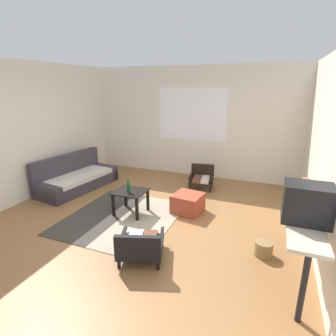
{
  "coord_description": "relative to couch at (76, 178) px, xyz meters",
  "views": [
    {
      "loc": [
        1.95,
        -3.45,
        2.23
      ],
      "look_at": [
        0.15,
        1.05,
        0.74
      ],
      "focal_mm": 28.81,
      "sensor_mm": 36.0,
      "label": 1
    }
  ],
  "objects": [
    {
      "name": "ground_plane",
      "position": [
        2.11,
        -1.1,
        -0.22
      ],
      "size": [
        7.8,
        7.8,
        0.0
      ],
      "primitive_type": "plane",
      "color": "olive"
    },
    {
      "name": "far_wall_with_window",
      "position": [
        2.11,
        1.96,
        1.13
      ],
      "size": [
        5.6,
        0.13,
        2.7
      ],
      "color": "silver",
      "rests_on": "ground"
    },
    {
      "name": "side_wall_right",
      "position": [
        4.77,
        -0.8,
        1.13
      ],
      "size": [
        0.12,
        6.6,
        2.7
      ],
      "primitive_type": "cube",
      "color": "silver",
      "rests_on": "ground"
    },
    {
      "name": "side_wall_left",
      "position": [
        -0.55,
        -0.8,
        1.13
      ],
      "size": [
        0.12,
        6.6,
        2.7
      ],
      "primitive_type": "cube",
      "color": "silver",
      "rests_on": "ground"
    },
    {
      "name": "area_rug",
      "position": [
        1.71,
        -0.88,
        -0.22
      ],
      "size": [
        1.82,
        2.01,
        0.01
      ],
      "color": "#38332D",
      "rests_on": "ground"
    },
    {
      "name": "couch",
      "position": [
        0.0,
        0.0,
        0.0
      ],
      "size": [
        1.01,
        1.91,
        0.75
      ],
      "color": "#38333D",
      "rests_on": "ground"
    },
    {
      "name": "coffee_table",
      "position": [
        1.78,
        -0.66,
        0.11
      ],
      "size": [
        0.55,
        0.51,
        0.43
      ],
      "color": "black",
      "rests_on": "ground"
    },
    {
      "name": "armchair_by_window",
      "position": [
        2.62,
        1.1,
        0.01
      ],
      "size": [
        0.6,
        0.6,
        0.5
      ],
      "color": "black",
      "rests_on": "ground"
    },
    {
      "name": "armchair_striped_foreground",
      "position": [
        2.57,
        -1.81,
        -0.01
      ],
      "size": [
        0.75,
        0.78,
        0.47
      ],
      "color": "black",
      "rests_on": "ground"
    },
    {
      "name": "ottoman_orange",
      "position": [
        2.72,
        -0.23,
        -0.05
      ],
      "size": [
        0.56,
        0.56,
        0.35
      ],
      "primitive_type": "cube",
      "rotation": [
        0.0,
        0.0,
        -0.13
      ],
      "color": "#993D28",
      "rests_on": "ground"
    },
    {
      "name": "console_shelf",
      "position": [
        4.46,
        -1.34,
        0.49
      ],
      "size": [
        0.38,
        1.68,
        0.81
      ],
      "color": "#B2AD9E",
      "rests_on": "ground"
    },
    {
      "name": "crt_television",
      "position": [
        4.46,
        -1.54,
        0.8
      ],
      "size": [
        0.49,
        0.35,
        0.43
      ],
      "color": "black",
      "rests_on": "console_shelf"
    },
    {
      "name": "clay_vase",
      "position": [
        4.46,
        -1.07,
        0.71
      ],
      "size": [
        0.21,
        0.21,
        0.34
      ],
      "color": "#935B38",
      "rests_on": "console_shelf"
    },
    {
      "name": "glass_bottle",
      "position": [
        1.78,
        -0.72,
        0.31
      ],
      "size": [
        0.06,
        0.06,
        0.25
      ],
      "color": "#194723",
      "rests_on": "coffee_table"
    },
    {
      "name": "wicker_basket",
      "position": [
        4.08,
        -1.11,
        -0.12
      ],
      "size": [
        0.24,
        0.24,
        0.2
      ],
      "primitive_type": "cylinder",
      "color": "olive",
      "rests_on": "ground"
    }
  ]
}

